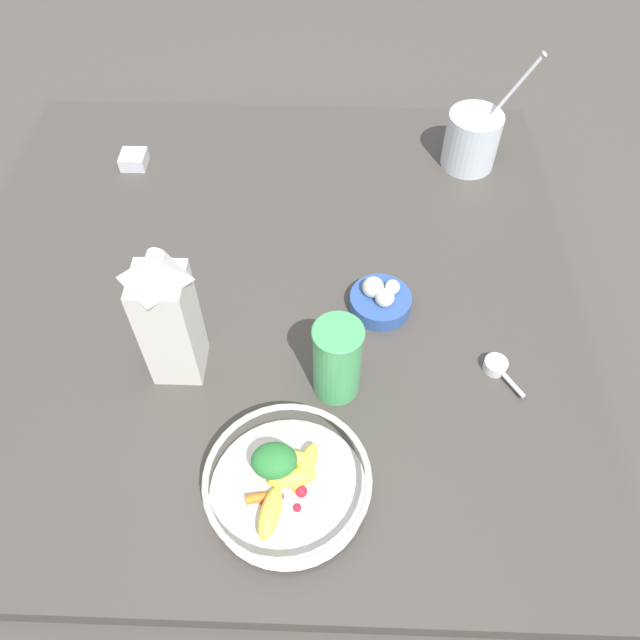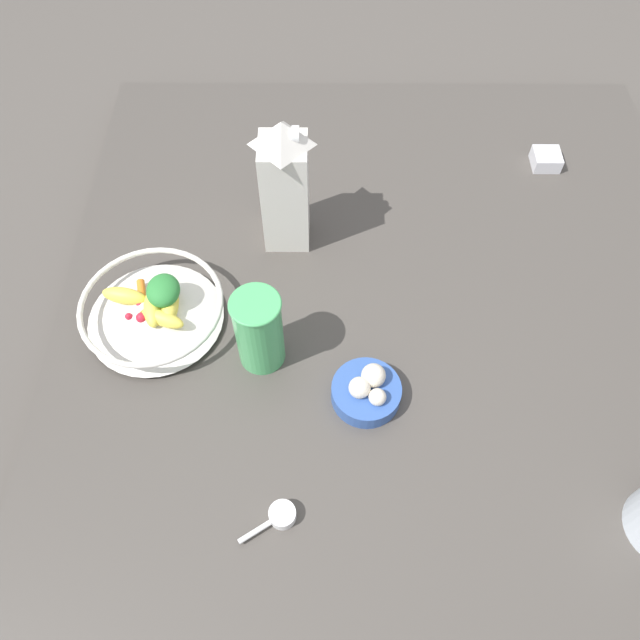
{
  "view_description": "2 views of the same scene",
  "coord_description": "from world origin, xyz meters",
  "px_view_note": "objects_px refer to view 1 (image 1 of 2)",
  "views": [
    {
      "loc": [
        -0.14,
        0.77,
        0.95
      ],
      "look_at": [
        -0.11,
        0.11,
        0.09
      ],
      "focal_mm": 35.0,
      "sensor_mm": 36.0,
      "label": 1
    },
    {
      "loc": [
        -0.67,
        0.12,
        0.97
      ],
      "look_at": [
        -0.11,
        0.12,
        0.1
      ],
      "focal_mm": 35.0,
      "sensor_mm": 36.0,
      "label": 2
    }
  ],
  "objects_px": {
    "yogurt_tub": "(472,137)",
    "garlic_bowl": "(380,300)",
    "fruit_bowl": "(287,482)",
    "drinking_cup": "(337,359)",
    "milk_carton": "(167,316)",
    "spice_jar": "(134,160)"
  },
  "relations": [
    {
      "from": "milk_carton",
      "to": "yogurt_tub",
      "type": "xyz_separation_m",
      "value": [
        -0.55,
        -0.56,
        -0.07
      ]
    },
    {
      "from": "fruit_bowl",
      "to": "drinking_cup",
      "type": "height_order",
      "value": "drinking_cup"
    },
    {
      "from": "fruit_bowl",
      "to": "drinking_cup",
      "type": "relative_size",
      "value": 1.58
    },
    {
      "from": "milk_carton",
      "to": "garlic_bowl",
      "type": "distance_m",
      "value": 0.39
    },
    {
      "from": "drinking_cup",
      "to": "garlic_bowl",
      "type": "relative_size",
      "value": 1.38
    },
    {
      "from": "garlic_bowl",
      "to": "milk_carton",
      "type": "bearing_deg",
      "value": 21.89
    },
    {
      "from": "yogurt_tub",
      "to": "drinking_cup",
      "type": "bearing_deg",
      "value": 64.52
    },
    {
      "from": "yogurt_tub",
      "to": "garlic_bowl",
      "type": "bearing_deg",
      "value": 63.96
    },
    {
      "from": "fruit_bowl",
      "to": "spice_jar",
      "type": "bearing_deg",
      "value": -62.45
    },
    {
      "from": "fruit_bowl",
      "to": "milk_carton",
      "type": "xyz_separation_m",
      "value": [
        0.2,
        -0.22,
        0.1
      ]
    },
    {
      "from": "fruit_bowl",
      "to": "garlic_bowl",
      "type": "height_order",
      "value": "fruit_bowl"
    },
    {
      "from": "yogurt_tub",
      "to": "drinking_cup",
      "type": "height_order",
      "value": "yogurt_tub"
    },
    {
      "from": "yogurt_tub",
      "to": "spice_jar",
      "type": "xyz_separation_m",
      "value": [
        0.75,
        0.03,
        -0.06
      ]
    },
    {
      "from": "spice_jar",
      "to": "garlic_bowl",
      "type": "distance_m",
      "value": 0.67
    },
    {
      "from": "fruit_bowl",
      "to": "garlic_bowl",
      "type": "relative_size",
      "value": 2.18
    },
    {
      "from": "milk_carton",
      "to": "garlic_bowl",
      "type": "relative_size",
      "value": 2.4
    },
    {
      "from": "fruit_bowl",
      "to": "yogurt_tub",
      "type": "bearing_deg",
      "value": -114.24
    },
    {
      "from": "drinking_cup",
      "to": "garlic_bowl",
      "type": "distance_m",
      "value": 0.2
    },
    {
      "from": "fruit_bowl",
      "to": "garlic_bowl",
      "type": "xyz_separation_m",
      "value": [
        -0.15,
        -0.36,
        -0.01
      ]
    },
    {
      "from": "fruit_bowl",
      "to": "yogurt_tub",
      "type": "xyz_separation_m",
      "value": [
        -0.35,
        -0.79,
        0.03
      ]
    },
    {
      "from": "yogurt_tub",
      "to": "garlic_bowl",
      "type": "height_order",
      "value": "yogurt_tub"
    },
    {
      "from": "milk_carton",
      "to": "spice_jar",
      "type": "height_order",
      "value": "milk_carton"
    }
  ]
}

